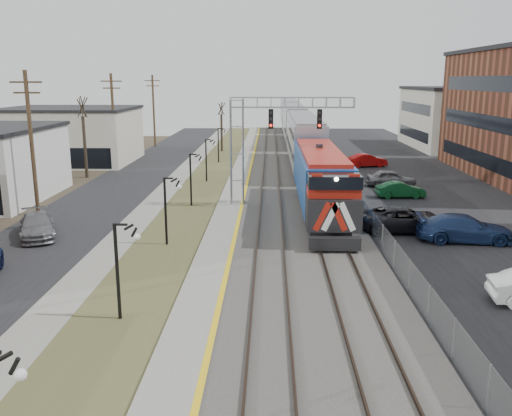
{
  "coord_description": "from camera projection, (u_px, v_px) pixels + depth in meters",
  "views": [
    {
      "loc": [
        1.97,
        -11.9,
        9.37
      ],
      "look_at": [
        1.22,
        16.56,
        2.6
      ],
      "focal_mm": 38.0,
      "sensor_mm": 36.0,
      "label": 1
    }
  ],
  "objects": [
    {
      "name": "lampposts",
      "position": [
        167.0,
        211.0,
        31.22
      ],
      "size": [
        0.14,
        62.14,
        4.0
      ],
      "color": "black",
      "rests_on": "ground"
    },
    {
      "name": "bare_trees",
      "position": [
        116.0,
        152.0,
        51.34
      ],
      "size": [
        12.3,
        42.3,
        5.95
      ],
      "color": "#382D23",
      "rests_on": "ground"
    },
    {
      "name": "car_lot_e",
      "position": [
        391.0,
        179.0,
        48.32
      ],
      "size": [
        4.44,
        1.94,
        1.49
      ],
      "primitive_type": "imported",
      "rotation": [
        0.0,
        0.0,
        1.53
      ],
      "color": "slate",
      "rests_on": "ground"
    },
    {
      "name": "train",
      "position": [
        297.0,
        129.0,
        72.04
      ],
      "size": [
        3.0,
        85.85,
        5.33
      ],
      "color": "#124192",
      "rests_on": "ground"
    },
    {
      "name": "platform_edge",
      "position": [
        246.0,
        186.0,
        47.78
      ],
      "size": [
        0.24,
        120.0,
        0.01
      ],
      "primitive_type": "cube",
      "color": "gold",
      "rests_on": "platform"
    },
    {
      "name": "track_near",
      "position": [
        270.0,
        185.0,
        47.72
      ],
      "size": [
        1.58,
        120.0,
        0.15
      ],
      "color": "#2D2119",
      "rests_on": "ballast_bed"
    },
    {
      "name": "platform",
      "position": [
        236.0,
        187.0,
        47.83
      ],
      "size": [
        2.0,
        120.0,
        0.24
      ],
      "primitive_type": "cube",
      "color": "gray",
      "rests_on": "ground"
    },
    {
      "name": "car_street_b",
      "position": [
        37.0,
        226.0,
        32.83
      ],
      "size": [
        3.78,
        5.23,
        1.41
      ],
      "primitive_type": "imported",
      "rotation": [
        0.0,
        0.0,
        0.42
      ],
      "color": "slate",
      "rests_on": "ground"
    },
    {
      "name": "track_far",
      "position": [
        310.0,
        186.0,
        47.63
      ],
      "size": [
        1.58,
        120.0,
        0.15
      ],
      "color": "#2D2119",
      "rests_on": "ballast_bed"
    },
    {
      "name": "car_lot_c",
      "position": [
        404.0,
        220.0,
        33.98
      ],
      "size": [
        5.69,
        2.72,
        1.56
      ],
      "primitive_type": "imported",
      "rotation": [
        0.0,
        0.0,
        1.59
      ],
      "color": "black",
      "rests_on": "ground"
    },
    {
      "name": "street_west",
      "position": [
        119.0,
        187.0,
        48.12
      ],
      "size": [
        7.0,
        120.0,
        0.04
      ],
      "primitive_type": "cube",
      "color": "black",
      "rests_on": "ground"
    },
    {
      "name": "car_lot_g",
      "position": [
        367.0,
        161.0,
        59.19
      ],
      "size": [
        4.58,
        2.49,
        1.43
      ],
      "primitive_type": "imported",
      "rotation": [
        0.0,
        0.0,
        1.81
      ],
      "color": "#B10D0D",
      "rests_on": "ground"
    },
    {
      "name": "signal_gantry",
      "position": [
        260.0,
        132.0,
        39.69
      ],
      "size": [
        9.0,
        1.07,
        8.15
      ],
      "color": "gray",
      "rests_on": "ground"
    },
    {
      "name": "fence",
      "position": [
        341.0,
        180.0,
        47.44
      ],
      "size": [
        0.04,
        120.0,
        1.6
      ],
      "primitive_type": "cube",
      "color": "gray",
      "rests_on": "ground"
    },
    {
      "name": "grass_median",
      "position": [
        203.0,
        188.0,
        47.93
      ],
      "size": [
        4.0,
        120.0,
        0.06
      ],
      "primitive_type": "cube",
      "color": "#4C4E29",
      "rests_on": "ground"
    },
    {
      "name": "utility_poles",
      "position": [
        32.0,
        145.0,
        37.32
      ],
      "size": [
        0.28,
        80.28,
        10.0
      ],
      "color": "#4C3823",
      "rests_on": "ground"
    },
    {
      "name": "car_lot_f",
      "position": [
        400.0,
        190.0,
        43.76
      ],
      "size": [
        3.98,
        1.61,
        1.28
      ],
      "primitive_type": "imported",
      "rotation": [
        0.0,
        0.0,
        1.64
      ],
      "color": "#0D441F",
      "rests_on": "ground"
    },
    {
      "name": "ballast_bed",
      "position": [
        293.0,
        187.0,
        47.71
      ],
      "size": [
        8.0,
        120.0,
        0.2
      ],
      "primitive_type": "cube",
      "color": "#595651",
      "rests_on": "ground"
    },
    {
      "name": "sidewalk",
      "position": [
        169.0,
        187.0,
        48.0
      ],
      "size": [
        2.0,
        120.0,
        0.08
      ],
      "primitive_type": "cube",
      "color": "gray",
      "rests_on": "ground"
    },
    {
      "name": "parking_lot",
      "position": [
        430.0,
        189.0,
        47.42
      ],
      "size": [
        16.0,
        120.0,
        0.04
      ],
      "primitive_type": "cube",
      "color": "black",
      "rests_on": "ground"
    },
    {
      "name": "car_lot_d",
      "position": [
        464.0,
        229.0,
        31.85
      ],
      "size": [
        5.65,
        2.63,
        1.6
      ],
      "primitive_type": "imported",
      "rotation": [
        0.0,
        0.0,
        1.5
      ],
      "color": "navy",
      "rests_on": "ground"
    }
  ]
}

